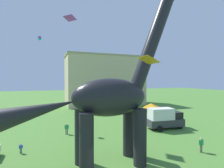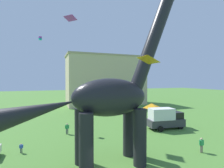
% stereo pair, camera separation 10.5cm
% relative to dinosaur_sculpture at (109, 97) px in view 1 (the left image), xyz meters
% --- Properties ---
extents(dinosaur_sculpture, '(15.84, 3.36, 16.56)m').
position_rel_dinosaur_sculpture_xyz_m(dinosaur_sculpture, '(0.00, 0.00, 0.00)').
color(dinosaur_sculpture, black).
rests_on(dinosaur_sculpture, ground_plane).
extents(parked_box_truck, '(5.83, 2.82, 3.20)m').
position_rel_dinosaur_sculpture_xyz_m(parked_box_truck, '(11.79, 7.32, -4.34)').
color(parked_box_truck, '#38383D').
rests_on(parked_box_truck, ground_plane).
extents(person_strolling_adult, '(0.37, 0.16, 1.00)m').
position_rel_dinosaur_sculpture_xyz_m(person_strolling_adult, '(-7.71, 5.40, -5.38)').
color(person_strolling_adult, '#2D3347').
rests_on(person_strolling_adult, ground_plane).
extents(person_photographer, '(0.57, 0.25, 1.53)m').
position_rel_dinosaur_sculpture_xyz_m(person_photographer, '(9.77, -1.07, -5.06)').
color(person_photographer, '#6B6056').
rests_on(person_photographer, ground_plane).
extents(person_far_spectator, '(0.56, 0.25, 1.51)m').
position_rel_dinosaur_sculpture_xyz_m(person_far_spectator, '(-2.67, 9.97, -5.07)').
color(person_far_spectator, '#2D3347').
rests_on(person_far_spectator, ground_plane).
extents(person_vendor_side, '(0.60, 0.27, 1.61)m').
position_rel_dinosaur_sculpture_xyz_m(person_vendor_side, '(7.39, 10.40, -5.01)').
color(person_vendor_side, '#2D3347').
rests_on(person_vendor_side, ground_plane).
extents(festival_canopy_tent, '(3.15, 3.15, 3.00)m').
position_rel_dinosaur_sculpture_xyz_m(festival_canopy_tent, '(13.66, 13.74, -3.44)').
color(festival_canopy_tent, '#B2B2B7').
rests_on(festival_canopy_tent, ground_plane).
extents(kite_high_right, '(1.13, 1.61, 0.50)m').
position_rel_dinosaur_sculpture_xyz_m(kite_high_right, '(2.15, -2.83, 3.07)').
color(kite_high_right, orange).
extents(kite_apex, '(1.92, 1.95, 0.42)m').
position_rel_dinosaur_sculpture_xyz_m(kite_apex, '(-2.11, 10.20, 10.16)').
color(kite_apex, purple).
extents(kite_far_left, '(0.53, 0.53, 0.59)m').
position_rel_dinosaur_sculpture_xyz_m(kite_far_left, '(-6.28, 16.83, 8.54)').
color(kite_far_left, purple).
extents(background_building_block, '(23.93, 10.08, 15.00)m').
position_rel_dinosaur_sculpture_xyz_m(background_building_block, '(11.64, 35.48, 1.52)').
color(background_building_block, '#CCB78E').
rests_on(background_building_block, ground_plane).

